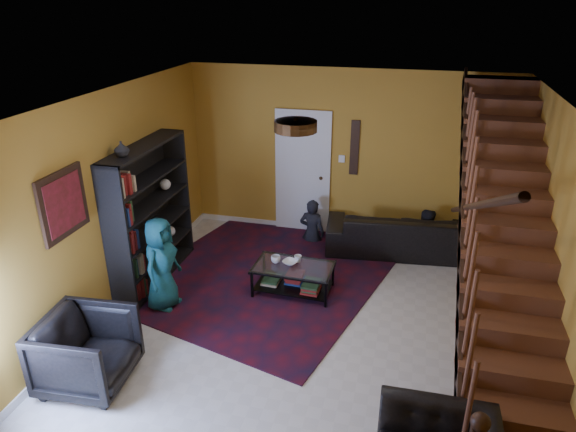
# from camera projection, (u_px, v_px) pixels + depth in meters

# --- Properties ---
(floor) EXTENTS (5.50, 5.50, 0.00)m
(floor) POSITION_uv_depth(u_px,v_px,m) (309.00, 324.00, 6.51)
(floor) COLOR beige
(floor) RESTS_ON ground
(room) EXTENTS (5.50, 5.50, 5.50)m
(room) POSITION_uv_depth(u_px,v_px,m) (243.00, 259.00, 7.97)
(room) COLOR #BB8429
(room) RESTS_ON ground
(staircase) EXTENTS (0.95, 5.02, 3.18)m
(staircase) POSITION_uv_depth(u_px,v_px,m) (505.00, 244.00, 5.47)
(staircase) COLOR brown
(staircase) RESTS_ON floor
(bookshelf) EXTENTS (0.35, 1.80, 2.00)m
(bookshelf) POSITION_uv_depth(u_px,v_px,m) (151.00, 217.00, 7.19)
(bookshelf) COLOR black
(bookshelf) RESTS_ON floor
(door) EXTENTS (0.82, 0.05, 2.05)m
(door) POSITION_uv_depth(u_px,v_px,m) (303.00, 174.00, 8.67)
(door) COLOR silver
(door) RESTS_ON floor
(framed_picture) EXTENTS (0.04, 0.74, 0.74)m
(framed_picture) POSITION_uv_depth(u_px,v_px,m) (63.00, 204.00, 5.58)
(framed_picture) COLOR maroon
(framed_picture) RESTS_ON room
(wall_hanging) EXTENTS (0.14, 0.03, 0.90)m
(wall_hanging) POSITION_uv_depth(u_px,v_px,m) (355.00, 148.00, 8.27)
(wall_hanging) COLOR black
(wall_hanging) RESTS_ON room
(ceiling_fixture) EXTENTS (0.40, 0.40, 0.10)m
(ceiling_fixture) POSITION_uv_depth(u_px,v_px,m) (296.00, 126.00, 4.69)
(ceiling_fixture) COLOR #3F2814
(ceiling_fixture) RESTS_ON room
(rug) EXTENTS (4.01, 4.33, 0.02)m
(rug) POSITION_uv_depth(u_px,v_px,m) (265.00, 274.00, 7.63)
(rug) COLOR #410B15
(rug) RESTS_ON floor
(sofa) EXTENTS (2.36, 1.12, 0.67)m
(sofa) POSITION_uv_depth(u_px,v_px,m) (399.00, 232.00, 8.20)
(sofa) COLOR black
(sofa) RESTS_ON floor
(armchair_left) EXTENTS (0.95, 0.93, 0.81)m
(armchair_left) POSITION_uv_depth(u_px,v_px,m) (87.00, 351.00, 5.38)
(armchair_left) COLOR black
(armchair_left) RESTS_ON floor
(person_adult_a) EXTENTS (0.46, 0.32, 1.18)m
(person_adult_a) POSITION_uv_depth(u_px,v_px,m) (312.00, 232.00, 8.64)
(person_adult_a) COLOR black
(person_adult_a) RESTS_ON sofa
(person_adult_b) EXTENTS (0.63, 0.51, 1.20)m
(person_adult_b) POSITION_uv_depth(u_px,v_px,m) (423.00, 244.00, 8.23)
(person_adult_b) COLOR black
(person_adult_b) RESTS_ON sofa
(person_child) EXTENTS (0.47, 0.66, 1.27)m
(person_child) POSITION_uv_depth(u_px,v_px,m) (161.00, 264.00, 6.63)
(person_child) COLOR #17555A
(person_child) RESTS_ON armchair_left
(coffee_table) EXTENTS (1.11, 0.68, 0.41)m
(coffee_table) POSITION_uv_depth(u_px,v_px,m) (293.00, 277.00, 7.10)
(coffee_table) COLOR black
(coffee_table) RESTS_ON floor
(cup_a) EXTENTS (0.14, 0.14, 0.10)m
(cup_a) POSITION_uv_depth(u_px,v_px,m) (276.00, 259.00, 7.10)
(cup_a) COLOR #999999
(cup_a) RESTS_ON coffee_table
(cup_b) EXTENTS (0.13, 0.13, 0.10)m
(cup_b) POSITION_uv_depth(u_px,v_px,m) (298.00, 259.00, 7.12)
(cup_b) COLOR #999999
(cup_b) RESTS_ON coffee_table
(bowl) EXTENTS (0.25, 0.25, 0.05)m
(bowl) POSITION_uv_depth(u_px,v_px,m) (290.00, 262.00, 7.08)
(bowl) COLOR #999999
(bowl) RESTS_ON coffee_table
(vase) EXTENTS (0.18, 0.18, 0.19)m
(vase) POSITION_uv_depth(u_px,v_px,m) (122.00, 149.00, 6.29)
(vase) COLOR #999999
(vase) RESTS_ON bookshelf
(popcorn_bucket) EXTENTS (0.14, 0.14, 0.16)m
(popcorn_bucket) POSITION_uv_depth(u_px,v_px,m) (73.00, 390.00, 5.29)
(popcorn_bucket) COLOR red
(popcorn_bucket) RESTS_ON rug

